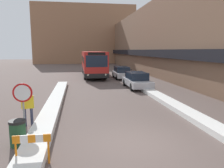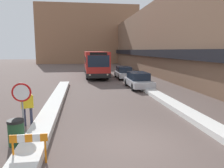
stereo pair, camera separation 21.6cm
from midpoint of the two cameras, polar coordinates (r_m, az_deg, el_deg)
name	(u,v)px [view 1 (the left image)]	position (r m, az deg, el deg)	size (l,w,h in m)	color
ground_plane	(138,144)	(8.36, 5.95, -15.38)	(160.00, 160.00, 0.00)	brown
building_row_right	(160,40)	(33.60, 12.15, 11.10)	(5.50, 60.00, 9.77)	brown
building_backdrop_far	(85,35)	(60.23, -7.23, 12.60)	(26.00, 8.00, 14.91)	#996B4C
snow_bank_left	(54,103)	(14.15, -15.24, -4.81)	(0.90, 16.59, 0.33)	silver
snow_bank_right	(172,104)	(14.04, 14.90, -5.00)	(0.90, 12.61, 0.28)	silver
city_bus	(93,63)	(29.49, -5.22, 5.54)	(2.70, 12.10, 3.24)	red
parked_car_front	(137,80)	(20.04, 6.17, 1.04)	(1.86, 4.52, 1.44)	#B7B7BC
parked_car_middle	(122,73)	(26.64, 2.34, 3.00)	(1.82, 4.31, 1.44)	#B7B7BC
stop_sign	(23,98)	(9.40, -22.87, -3.39)	(0.76, 0.08, 2.14)	gray
pedestrian	(28,104)	(10.64, -21.73, -4.98)	(0.53, 0.30, 1.66)	#333851
trash_bin	(18,133)	(8.75, -24.07, -11.62)	(0.59, 0.59, 0.95)	#234C2D
construction_barricade	(32,144)	(7.18, -21.01, -14.33)	(1.10, 0.06, 0.94)	orange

